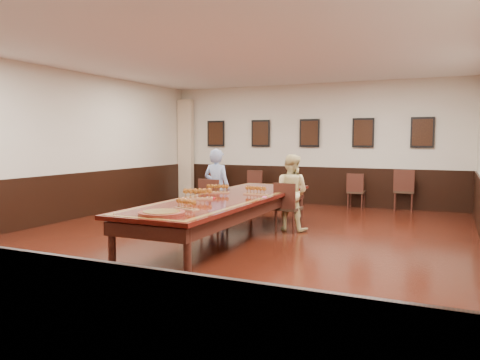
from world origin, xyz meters
The scene contains 23 objects.
floor centered at (0.00, 0.00, -0.01)m, with size 8.00×10.00×0.02m, color black.
ceiling centered at (0.00, 0.00, 3.21)m, with size 8.00×10.00×0.02m, color white.
wall_back centered at (0.00, 5.01, 1.60)m, with size 8.00×0.02×3.20m, color beige.
wall_left centered at (-4.01, 0.00, 1.60)m, with size 0.02×10.00×3.20m, color beige.
chair_man centered at (-0.75, 0.91, 0.49)m, with size 0.45×0.50×0.97m, color #2F1F15, non-canonical shape.
chair_woman centered at (0.70, 1.18, 0.46)m, with size 0.43×0.47×0.93m, color #2F1F15, non-canonical shape.
spare_chair_a centered at (-2.62, 4.72, 0.47)m, with size 0.44×0.48×0.94m, color #2F1F15, non-canonical shape.
spare_chair_b centered at (-1.39, 4.64, 0.45)m, with size 0.42×0.46×0.90m, color #2F1F15, non-canonical shape.
spare_chair_c centered at (1.30, 4.70, 0.44)m, with size 0.41×0.45×0.89m, color #2F1F15, non-canonical shape.
spare_chair_d centered at (2.43, 4.79, 0.51)m, with size 0.47×0.52×1.01m, color #2F1F15, non-canonical shape.
person_man centered at (-0.74, 1.01, 0.77)m, with size 0.57×0.37×1.55m, color #4668B1.
person_woman centered at (0.71, 1.28, 0.73)m, with size 0.72×0.56×1.45m, color beige.
pink_phone centered at (0.60, 0.19, 0.76)m, with size 0.07×0.14×0.01m, color #E94DA6.
curtain centered at (-3.75, 4.82, 1.45)m, with size 0.45×0.18×2.90m, color #D0B28F.
wainscoting centered at (0.00, 0.00, 0.50)m, with size 8.00×10.00×1.00m.
conference_table centered at (0.00, 0.00, 0.61)m, with size 1.40×5.00×0.76m.
posters centered at (0.00, 4.94, 1.90)m, with size 6.14×0.04×0.74m.
flight_a centered at (-0.42, 0.43, 0.83)m, with size 0.46×0.27×0.16m.
flight_b centered at (0.33, 0.43, 0.83)m, with size 0.45×0.18×0.16m.
flight_c centered at (-0.29, -0.53, 0.84)m, with size 0.51×0.36×0.19m.
flight_d centered at (0.13, -1.59, 0.82)m, with size 0.44×0.26×0.16m.
red_plate_grp centered at (-0.17, -0.36, 0.76)m, with size 0.21×0.21×0.03m.
carved_platter centered at (0.05, -2.08, 0.77)m, with size 0.64×0.64×0.05m.
Camera 1 is at (3.50, -7.16, 1.74)m, focal length 35.00 mm.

